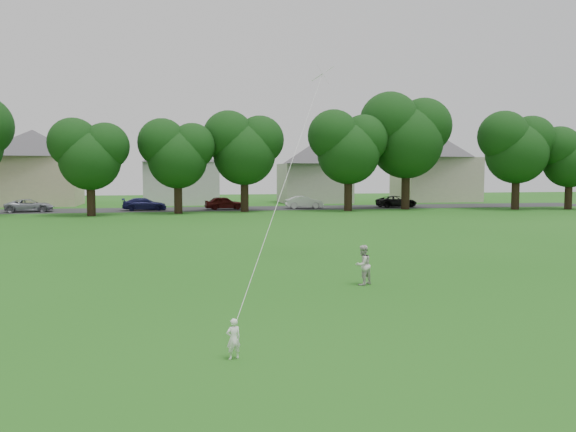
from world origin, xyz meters
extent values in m
plane|color=#1D5C15|center=(0.00, 0.00, 0.00)|extent=(160.00, 160.00, 0.00)
cube|color=#2D2D30|center=(0.00, 42.00, 0.01)|extent=(90.00, 7.00, 0.01)
imported|color=white|center=(0.05, -3.94, 0.40)|extent=(0.34, 0.27, 0.80)
imported|color=silver|center=(4.90, 2.44, 0.65)|extent=(0.79, 0.74, 1.29)
plane|color=silver|center=(5.10, 8.20, 7.69)|extent=(0.87, 1.14, 0.86)
cylinder|color=white|center=(2.57, 2.13, 4.13)|extent=(0.01, 0.01, 14.95)
cylinder|color=black|center=(-7.73, 34.86, 1.59)|extent=(0.71, 0.71, 3.17)
cylinder|color=black|center=(-0.53, 36.19, 1.63)|extent=(0.72, 0.72, 3.26)
cylinder|color=black|center=(5.56, 37.43, 1.81)|extent=(0.75, 0.75, 3.62)
cylinder|color=black|center=(15.38, 36.58, 1.86)|extent=(0.76, 0.76, 3.71)
cylinder|color=black|center=(21.73, 37.76, 2.24)|extent=(0.82, 0.82, 4.48)
cylinder|color=black|center=(32.25, 35.22, 1.88)|extent=(0.76, 0.76, 3.75)
cylinder|color=black|center=(37.69, 34.52, 1.59)|extent=(0.71, 0.71, 3.18)
imported|color=#9394A0|center=(-13.99, 41.00, 0.60)|extent=(4.40, 2.34, 1.18)
imported|color=#161645|center=(-3.69, 41.00, 0.62)|extent=(4.30, 2.04, 1.21)
imported|color=#4D110F|center=(3.97, 41.00, 0.65)|extent=(3.92, 1.92, 1.29)
imported|color=silver|center=(12.13, 41.00, 0.64)|extent=(3.89, 1.59, 1.25)
imported|color=black|center=(22.16, 41.00, 0.61)|extent=(4.43, 2.29, 1.19)
cube|color=#C9B696|center=(-16.00, 52.00, 2.70)|extent=(9.58, 6.81, 5.39)
pyramid|color=#4A474C|center=(-16.00, 52.00, 8.36)|extent=(13.82, 13.82, 2.97)
cube|color=silver|center=(0.00, 52.00, 2.41)|extent=(8.30, 7.63, 4.82)
pyramid|color=#4A474C|center=(0.00, 52.00, 7.47)|extent=(11.97, 11.97, 2.65)
cube|color=#B8B3A5|center=(16.00, 52.00, 2.36)|extent=(8.12, 6.61, 4.72)
pyramid|color=#4A474C|center=(16.00, 52.00, 7.31)|extent=(11.71, 11.71, 2.59)
cube|color=#BEB59D|center=(32.00, 52.00, 2.78)|extent=(9.68, 6.90, 5.57)
pyramid|color=#4A474C|center=(32.00, 52.00, 8.63)|extent=(13.96, 13.96, 3.06)
camera|label=1|loc=(-1.07, -14.54, 3.60)|focal=35.00mm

